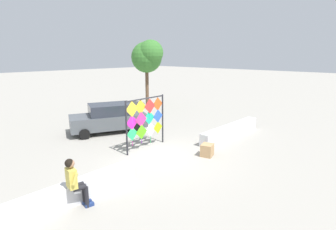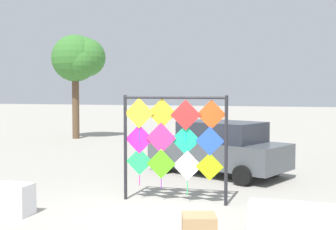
{
  "view_description": "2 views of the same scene",
  "coord_description": "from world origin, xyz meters",
  "px_view_note": "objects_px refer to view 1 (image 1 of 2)",
  "views": [
    {
      "loc": [
        -6.98,
        -6.98,
        4.0
      ],
      "look_at": [
        0.8,
        0.41,
        1.53
      ],
      "focal_mm": 28.22,
      "sensor_mm": 36.0,
      "label": 1
    },
    {
      "loc": [
        2.78,
        -7.5,
        2.33
      ],
      "look_at": [
        0.39,
        0.39,
        1.88
      ],
      "focal_mm": 46.84,
      "sensor_mm": 36.0,
      "label": 2
    }
  ],
  "objects_px": {
    "kite_display_rack": "(146,118)",
    "parked_car": "(109,118)",
    "tree_broadleaf": "(148,56)",
    "seated_vendor": "(75,180)",
    "cardboard_box_large": "(207,150)"
  },
  "relations": [
    {
      "from": "tree_broadleaf",
      "to": "cardboard_box_large",
      "type": "bearing_deg",
      "value": -119.4
    },
    {
      "from": "kite_display_rack",
      "to": "seated_vendor",
      "type": "bearing_deg",
      "value": -153.84
    },
    {
      "from": "kite_display_rack",
      "to": "parked_car",
      "type": "xyz_separation_m",
      "value": [
        0.36,
        3.3,
        -0.6
      ]
    },
    {
      "from": "seated_vendor",
      "to": "tree_broadleaf",
      "type": "xyz_separation_m",
      "value": [
        10.57,
        8.76,
        3.04
      ]
    },
    {
      "from": "seated_vendor",
      "to": "cardboard_box_large",
      "type": "relative_size",
      "value": 2.89
    },
    {
      "from": "kite_display_rack",
      "to": "parked_car",
      "type": "bearing_deg",
      "value": 83.72
    },
    {
      "from": "seated_vendor",
      "to": "tree_broadleaf",
      "type": "distance_m",
      "value": 14.06
    },
    {
      "from": "kite_display_rack",
      "to": "cardboard_box_large",
      "type": "height_order",
      "value": "kite_display_rack"
    },
    {
      "from": "kite_display_rack",
      "to": "cardboard_box_large",
      "type": "bearing_deg",
      "value": -65.75
    },
    {
      "from": "seated_vendor",
      "to": "cardboard_box_large",
      "type": "distance_m",
      "value": 5.5
    },
    {
      "from": "kite_display_rack",
      "to": "parked_car",
      "type": "distance_m",
      "value": 3.37
    },
    {
      "from": "cardboard_box_large",
      "to": "seated_vendor",
      "type": "bearing_deg",
      "value": 176.79
    },
    {
      "from": "tree_broadleaf",
      "to": "kite_display_rack",
      "type": "bearing_deg",
      "value": -133.16
    },
    {
      "from": "tree_broadleaf",
      "to": "seated_vendor",
      "type": "bearing_deg",
      "value": -140.33
    },
    {
      "from": "seated_vendor",
      "to": "tree_broadleaf",
      "type": "height_order",
      "value": "tree_broadleaf"
    }
  ]
}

